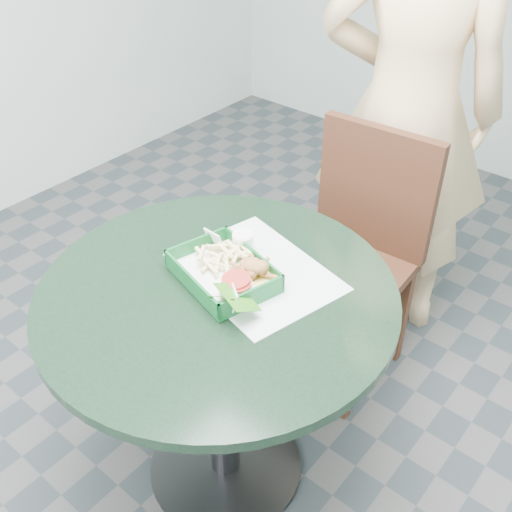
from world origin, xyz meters
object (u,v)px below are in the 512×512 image
Objects in this scene: food_basket at (223,281)px; cafe_table at (220,342)px; sauce_ramekin at (231,242)px; dining_chair at (355,242)px; diner_person at (417,58)px; crab_sandwich at (254,271)px.

cafe_table is at bearing -70.10° from food_basket.
sauce_ramekin is at bearing 118.91° from cafe_table.
dining_chair is 0.62m from sauce_ramekin.
diner_person is at bearing 91.89° from cafe_table.
diner_person reaches higher than dining_chair.
diner_person is 19.96× the size of crab_sandwich.
diner_person is at bearing 94.96° from crab_sandwich.
cafe_table is 1.00× the size of dining_chair.
cafe_table is 3.47× the size of food_basket.
diner_person is (-0.03, 0.33, 0.56)m from dining_chair.
diner_person is 8.13× the size of food_basket.
dining_chair is 0.70m from food_basket.
sauce_ramekin reaches higher than cafe_table.
crab_sandwich is at bearing 39.03° from food_basket.
crab_sandwich is at bearing 62.42° from cafe_table.
diner_person is 0.93m from sauce_ramekin.
food_basket reaches higher than cafe_table.
food_basket is at bearing -58.04° from sauce_ramekin.
dining_chair is 0.67m from crab_sandwich.
dining_chair is 0.65m from diner_person.
food_basket is (-0.01, 0.04, 0.19)m from cafe_table.
crab_sandwich reaches higher than food_basket.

